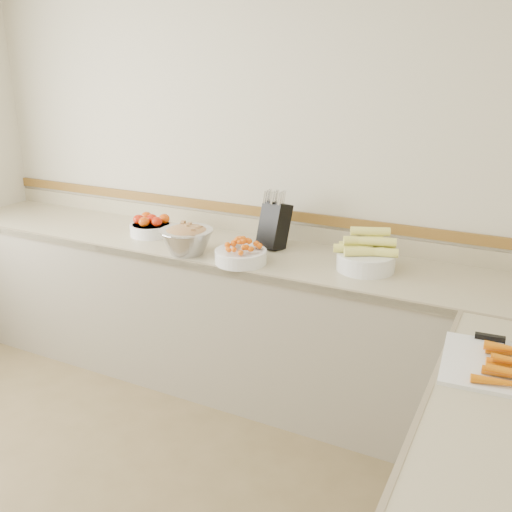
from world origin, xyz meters
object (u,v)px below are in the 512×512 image
at_px(cherry_tomato_bowl, 241,254).
at_px(rhubarb_bowl, 187,239).
at_px(knife_block, 274,224).
at_px(tomato_bowl, 151,226).
at_px(corn_bowl, 366,256).

height_order(cherry_tomato_bowl, rhubarb_bowl, rhubarb_bowl).
xyz_separation_m(knife_block, tomato_bowl, (-0.80, -0.12, -0.09)).
relative_size(tomato_bowl, rhubarb_bowl, 0.87).
bearing_deg(corn_bowl, tomato_bowl, -179.97).
distance_m(tomato_bowl, corn_bowl, 1.39).
height_order(knife_block, corn_bowl, knife_block).
height_order(tomato_bowl, corn_bowl, corn_bowl).
relative_size(cherry_tomato_bowl, corn_bowl, 0.84).
height_order(knife_block, cherry_tomato_bowl, knife_block).
relative_size(knife_block, corn_bowl, 1.03).
relative_size(knife_block, tomato_bowl, 1.31).
xyz_separation_m(tomato_bowl, cherry_tomato_bowl, (0.75, -0.21, -0.00)).
bearing_deg(rhubarb_bowl, cherry_tomato_bowl, -0.16).
bearing_deg(cherry_tomato_bowl, corn_bowl, 18.07).
relative_size(corn_bowl, rhubarb_bowl, 1.11).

